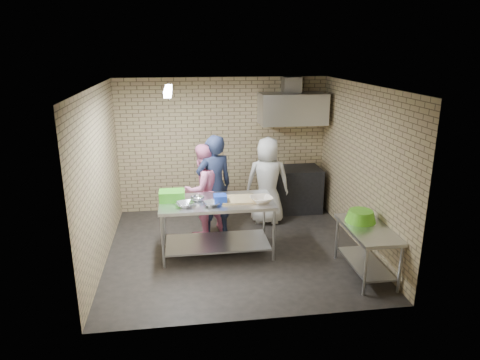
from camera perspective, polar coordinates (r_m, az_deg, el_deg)
name	(u,v)px	position (r m, az deg, el deg)	size (l,w,h in m)	color
floor	(236,249)	(7.40, -0.56, -9.03)	(4.20, 4.20, 0.00)	black
ceiling	(235,86)	(6.67, -0.63, 12.28)	(4.20, 4.20, 0.00)	black
back_wall	(223,145)	(8.84, -2.26, 4.62)	(4.20, 0.06, 2.70)	#9F8663
front_wall	(258,219)	(5.04, 2.34, -5.17)	(4.20, 0.06, 2.70)	#9F8663
left_wall	(100,177)	(6.98, -17.96, 0.36)	(0.06, 4.00, 2.70)	#9F8663
right_wall	(361,167)	(7.47, 15.61, 1.64)	(0.06, 4.00, 2.70)	#9F8663
prep_table	(217,227)	(7.10, -3.05, -6.20)	(1.81, 0.91, 0.91)	silver
side_counter	(366,251)	(6.74, 16.24, -8.96)	(0.60, 1.20, 0.75)	silver
stove	(290,189)	(8.98, 6.64, -1.25)	(1.20, 0.70, 0.90)	black
range_hood	(293,109)	(8.66, 6.93, 9.28)	(1.30, 0.60, 0.60)	silver
hood_duct	(292,85)	(8.75, 6.78, 12.34)	(0.35, 0.30, 0.30)	#A5A8AD
wall_shelf	(304,116)	(8.94, 8.46, 8.31)	(0.80, 0.20, 0.04)	#3F2B19
fluorescent_fixture	(168,91)	(6.62, -9.42, 11.51)	(0.10, 1.25, 0.08)	white
green_crate	(172,196)	(7.00, -8.92, -2.04)	(0.40, 0.30, 0.16)	green
blue_tub	(220,199)	(6.82, -2.62, -2.50)	(0.20, 0.20, 0.13)	#1738AF
cutting_board	(238,199)	(6.95, -0.21, -2.56)	(0.55, 0.42, 0.03)	tan
mixing_bowl_a	(185,205)	(6.72, -7.22, -3.23)	(0.28, 0.28, 0.07)	silver
mixing_bowl_b	(197,199)	(6.95, -5.61, -2.46)	(0.22, 0.22, 0.07)	silver
mixing_bowl_c	(211,204)	(6.71, -3.80, -3.17)	(0.26, 0.26, 0.06)	#ADB0B4
ceramic_bowl	(261,199)	(6.87, 2.83, -2.57)	(0.35, 0.35, 0.09)	beige
green_basin	(361,216)	(6.76, 15.56, -4.57)	(0.46, 0.46, 0.17)	#59C626
bottle_red	(293,111)	(8.86, 6.92, 9.01)	(0.07, 0.07, 0.18)	#B22619
bottle_green	(312,111)	(8.97, 9.42, 8.90)	(0.06, 0.06, 0.15)	green
man_navy	(214,186)	(7.66, -3.40, -0.77)	(0.67, 0.44, 1.82)	black
woman_pink	(203,190)	(7.73, -4.90, -1.28)	(0.81, 0.63, 1.66)	pink
woman_white	(267,181)	(8.22, 3.63, -0.09)	(0.82, 0.53, 1.67)	silver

